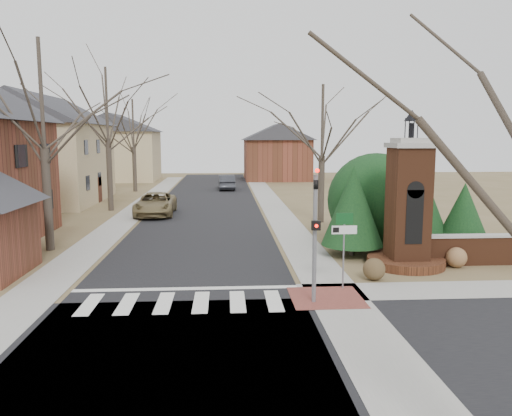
{
  "coord_description": "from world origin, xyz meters",
  "views": [
    {
      "loc": [
        1.42,
        -15.04,
        5.4
      ],
      "look_at": [
        2.74,
        6.0,
        2.38
      ],
      "focal_mm": 35.0,
      "sensor_mm": 36.0,
      "label": 1
    }
  ],
  "objects": [
    {
      "name": "bare_tree_3",
      "position": [
        7.5,
        16.0,
        6.69
      ],
      "size": [
        7.0,
        7.0,
        9.7
      ],
      "color": "#473D33",
      "rests_on": "ground"
    },
    {
      "name": "brick_garden_wall",
      "position": [
        13.5,
        5.0,
        0.66
      ],
      "size": [
        7.5,
        0.5,
        1.3
      ],
      "color": "#562C19",
      "rests_on": "ground"
    },
    {
      "name": "stop_bar",
      "position": [
        0.0,
        2.3,
        0.01
      ],
      "size": [
        8.0,
        0.35,
        0.02
      ],
      "primitive_type": "cube",
      "color": "silver",
      "rests_on": "ground"
    },
    {
      "name": "house_distant_right",
      "position": [
        7.99,
        47.99,
        3.65
      ],
      "size": [
        8.8,
        8.8,
        7.3
      ],
      "color": "brown",
      "rests_on": "ground"
    },
    {
      "name": "evergreen_mid",
      "position": [
        10.5,
        8.2,
        2.6
      ],
      "size": [
        3.4,
        3.4,
        4.7
      ],
      "color": "#473D33",
      "rests_on": "ground"
    },
    {
      "name": "dry_shrub_left",
      "position": [
        7.03,
        3.0,
        0.42
      ],
      "size": [
        0.85,
        0.85,
        0.85
      ],
      "primitive_type": "sphere",
      "color": "#503E24",
      "rests_on": "ground"
    },
    {
      "name": "sidewalk_right_main",
      "position": [
        5.2,
        22.0,
        0.01
      ],
      "size": [
        2.0,
        60.0,
        0.02
      ],
      "primitive_type": "cube",
      "color": "gray",
      "rests_on": "ground"
    },
    {
      "name": "sidewalk_left",
      "position": [
        -5.2,
        22.0,
        0.01
      ],
      "size": [
        2.0,
        60.0,
        0.02
      ],
      "primitive_type": "cube",
      "color": "gray",
      "rests_on": "ground"
    },
    {
      "name": "evergreen_far",
      "position": [
        12.5,
        7.2,
        1.9
      ],
      "size": [
        2.4,
        2.4,
        3.3
      ],
      "color": "#473D33",
      "rests_on": "ground"
    },
    {
      "name": "bare_tree_0",
      "position": [
        -7.0,
        9.0,
        7.7
      ],
      "size": [
        8.05,
        8.05,
        11.15
      ],
      "color": "#473D33",
      "rests_on": "ground"
    },
    {
      "name": "house_stucco_left",
      "position": [
        -13.5,
        27.0,
        4.59
      ],
      "size": [
        9.8,
        12.8,
        9.28
      ],
      "color": "#C7B184",
      "rests_on": "ground"
    },
    {
      "name": "brick_gate_monument",
      "position": [
        9.0,
        4.99,
        2.17
      ],
      "size": [
        3.2,
        3.2,
        6.47
      ],
      "color": "#562C19",
      "rests_on": "ground"
    },
    {
      "name": "cross_street",
      "position": [
        0.0,
        -3.0,
        0.01
      ],
      "size": [
        120.0,
        8.0,
        0.01
      ],
      "primitive_type": "cube",
      "color": "black",
      "rests_on": "ground"
    },
    {
      "name": "curb_apron",
      "position": [
        4.8,
        1.0,
        0.01
      ],
      "size": [
        2.4,
        2.4,
        0.02
      ],
      "primitive_type": "cube",
      "color": "brown",
      "rests_on": "ground"
    },
    {
      "name": "crosswalk_zone",
      "position": [
        0.0,
        0.8,
        0.01
      ],
      "size": [
        8.0,
        2.2,
        0.02
      ],
      "primitive_type": "cube",
      "color": "silver",
      "rests_on": "ground"
    },
    {
      "name": "traffic_signal_pole",
      "position": [
        4.3,
        0.57,
        2.59
      ],
      "size": [
        0.28,
        0.41,
        4.5
      ],
      "color": "slate",
      "rests_on": "ground"
    },
    {
      "name": "bare_tree_1",
      "position": [
        -7.0,
        22.0,
        8.03
      ],
      "size": [
        8.4,
        8.4,
        11.64
      ],
      "color": "#473D33",
      "rests_on": "ground"
    },
    {
      "name": "sign_post",
      "position": [
        5.59,
        1.99,
        1.95
      ],
      "size": [
        0.9,
        0.07,
        2.75
      ],
      "color": "slate",
      "rests_on": "ground"
    },
    {
      "name": "pickup_truck",
      "position": [
        -3.4,
        19.56,
        0.77
      ],
      "size": [
        2.66,
        5.61,
        1.55
      ],
      "primitive_type": "imported",
      "rotation": [
        0.0,
        0.0,
        0.02
      ],
      "color": "olive",
      "rests_on": "ground"
    },
    {
      "name": "distant_car",
      "position": [
        1.6,
        36.2,
        0.76
      ],
      "size": [
        1.77,
        4.65,
        1.51
      ],
      "primitive_type": "imported",
      "rotation": [
        0.0,
        0.0,
        3.18
      ],
      "color": "#37383F",
      "rests_on": "ground"
    },
    {
      "name": "evergreen_mass",
      "position": [
        9.0,
        9.5,
        2.4
      ],
      "size": [
        4.8,
        4.8,
        4.8
      ],
      "primitive_type": "sphere",
      "color": "black",
      "rests_on": "ground"
    },
    {
      "name": "evergreen_near",
      "position": [
        7.2,
        7.0,
        2.3
      ],
      "size": [
        2.8,
        2.8,
        4.1
      ],
      "color": "#473D33",
      "rests_on": "ground"
    },
    {
      "name": "ground",
      "position": [
        0.0,
        0.0,
        0.0
      ],
      "size": [
        120.0,
        120.0,
        0.0
      ],
      "primitive_type": "plane",
      "color": "brown",
      "rests_on": "ground"
    },
    {
      "name": "dry_shrub_right",
      "position": [
        11.0,
        4.6,
        0.43
      ],
      "size": [
        0.85,
        0.85,
        0.85
      ],
      "primitive_type": "sphere",
      "color": "brown",
      "rests_on": "ground"
    },
    {
      "name": "bare_tree_2",
      "position": [
        -7.5,
        35.0,
        7.03
      ],
      "size": [
        7.35,
        7.35,
        10.19
      ],
      "color": "#473D33",
      "rests_on": "ground"
    },
    {
      "name": "main_street",
      "position": [
        0.0,
        22.0,
        0.01
      ],
      "size": [
        8.0,
        70.0,
        0.01
      ],
      "primitive_type": "cube",
      "color": "black",
      "rests_on": "ground"
    },
    {
      "name": "house_distant_left",
      "position": [
        -12.01,
        48.0,
        4.25
      ],
      "size": [
        10.8,
        8.8,
        8.53
      ],
      "color": "#C7B184",
      "rests_on": "ground"
    }
  ]
}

